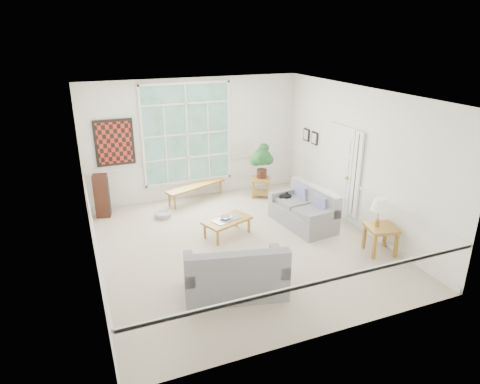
{
  "coord_description": "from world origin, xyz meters",
  "views": [
    {
      "loc": [
        -2.87,
        -7.15,
        4.09
      ],
      "look_at": [
        0.1,
        0.2,
        1.05
      ],
      "focal_mm": 32.0,
      "sensor_mm": 36.0,
      "label": 1
    }
  ],
  "objects_px": {
    "coffee_table": "(227,227)",
    "side_table": "(380,240)",
    "loveseat_right": "(303,207)",
    "loveseat_front": "(235,268)",
    "end_table": "(261,187)"
  },
  "relations": [
    {
      "from": "loveseat_right",
      "to": "side_table",
      "type": "height_order",
      "value": "loveseat_right"
    },
    {
      "from": "coffee_table",
      "to": "end_table",
      "type": "bearing_deg",
      "value": 28.01
    },
    {
      "from": "loveseat_front",
      "to": "side_table",
      "type": "height_order",
      "value": "loveseat_front"
    },
    {
      "from": "loveseat_right",
      "to": "loveseat_front",
      "type": "height_order",
      "value": "loveseat_front"
    },
    {
      "from": "coffee_table",
      "to": "end_table",
      "type": "xyz_separation_m",
      "value": [
        1.59,
        1.79,
        0.06
      ]
    },
    {
      "from": "loveseat_right",
      "to": "end_table",
      "type": "distance_m",
      "value": 1.95
    },
    {
      "from": "coffee_table",
      "to": "side_table",
      "type": "height_order",
      "value": "side_table"
    },
    {
      "from": "loveseat_front",
      "to": "loveseat_right",
      "type": "bearing_deg",
      "value": 51.34
    },
    {
      "from": "side_table",
      "to": "loveseat_front",
      "type": "bearing_deg",
      "value": -176.55
    },
    {
      "from": "end_table",
      "to": "loveseat_front",
      "type": "bearing_deg",
      "value": -120.08
    },
    {
      "from": "loveseat_right",
      "to": "coffee_table",
      "type": "xyz_separation_m",
      "value": [
        -1.72,
        0.14,
        -0.24
      ]
    },
    {
      "from": "loveseat_right",
      "to": "end_table",
      "type": "relative_size",
      "value": 3.25
    },
    {
      "from": "coffee_table",
      "to": "side_table",
      "type": "xyz_separation_m",
      "value": [
        2.48,
        -1.81,
        0.09
      ]
    },
    {
      "from": "loveseat_front",
      "to": "end_table",
      "type": "bearing_deg",
      "value": 72.78
    },
    {
      "from": "loveseat_right",
      "to": "end_table",
      "type": "bearing_deg",
      "value": 87.56
    }
  ]
}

